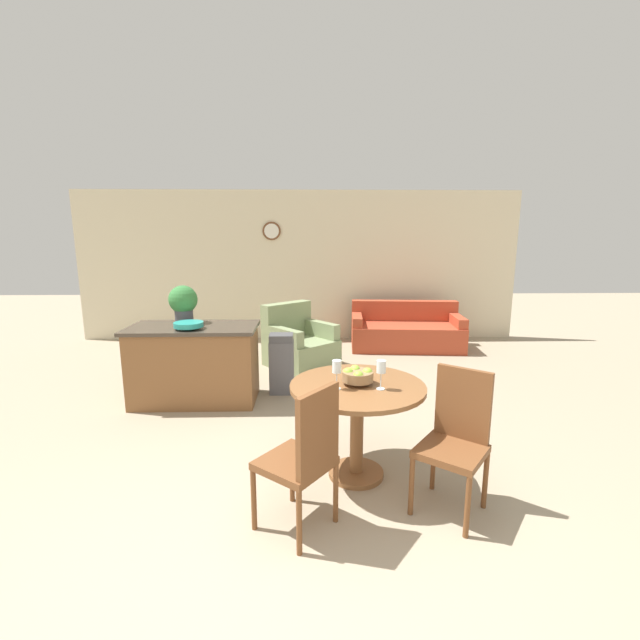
% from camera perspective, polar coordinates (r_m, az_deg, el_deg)
% --- Properties ---
extents(ground_plane, '(24.00, 24.00, 0.00)m').
position_cam_1_polar(ground_plane, '(2.78, -5.53, -32.02)').
color(ground_plane, gray).
extents(wall_back, '(8.00, 0.09, 2.70)m').
position_cam_1_polar(wall_back, '(7.90, -2.80, 7.18)').
color(wall_back, beige).
rests_on(wall_back, ground_plane).
extents(dining_table, '(1.05, 1.05, 0.77)m').
position_cam_1_polar(dining_table, '(3.42, 4.98, -11.30)').
color(dining_table, brown).
rests_on(dining_table, ground_plane).
extents(dining_chair_near_left, '(0.59, 0.59, 1.00)m').
position_cam_1_polar(dining_chair_near_left, '(2.84, -2.10, -17.38)').
color(dining_chair_near_left, brown).
rests_on(dining_chair_near_left, ground_plane).
extents(dining_chair_near_right, '(0.59, 0.59, 1.00)m').
position_cam_1_polar(dining_chair_near_right, '(3.22, 17.66, -14.35)').
color(dining_chair_near_right, brown).
rests_on(dining_chair_near_right, ground_plane).
extents(fruit_bowl, '(0.24, 0.24, 0.13)m').
position_cam_1_polar(fruit_bowl, '(3.33, 5.03, -7.34)').
color(fruit_bowl, olive).
rests_on(fruit_bowl, dining_table).
extents(wine_glass_left, '(0.07, 0.07, 0.22)m').
position_cam_1_polar(wine_glass_left, '(3.20, 2.25, -6.39)').
color(wine_glass_left, silver).
rests_on(wine_glass_left, dining_table).
extents(wine_glass_right, '(0.07, 0.07, 0.22)m').
position_cam_1_polar(wine_glass_right, '(3.22, 8.16, -6.35)').
color(wine_glass_right, silver).
rests_on(wine_glass_right, dining_table).
extents(kitchen_island, '(1.44, 0.74, 0.90)m').
position_cam_1_polar(kitchen_island, '(5.17, -16.32, -5.60)').
color(kitchen_island, brown).
rests_on(kitchen_island, ground_plane).
extents(teal_bowl, '(0.32, 0.32, 0.08)m').
position_cam_1_polar(teal_bowl, '(4.89, -17.12, -0.60)').
color(teal_bowl, teal).
rests_on(teal_bowl, kitchen_island).
extents(potted_plant, '(0.33, 0.33, 0.44)m').
position_cam_1_polar(potted_plant, '(5.23, -17.78, 2.28)').
color(potted_plant, '#4C4C51').
rests_on(potted_plant, kitchen_island).
extents(trash_bin, '(0.29, 0.24, 0.74)m').
position_cam_1_polar(trash_bin, '(5.27, -5.13, -5.83)').
color(trash_bin, '#56565B').
rests_on(trash_bin, ground_plane).
extents(couch, '(1.92, 1.04, 0.77)m').
position_cam_1_polar(couch, '(7.50, 11.37, -1.57)').
color(couch, '#B24228').
rests_on(couch, ground_plane).
extents(armchair, '(1.19, 1.20, 0.91)m').
position_cam_1_polar(armchair, '(6.36, -2.84, -3.39)').
color(armchair, gray).
rests_on(armchair, ground_plane).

